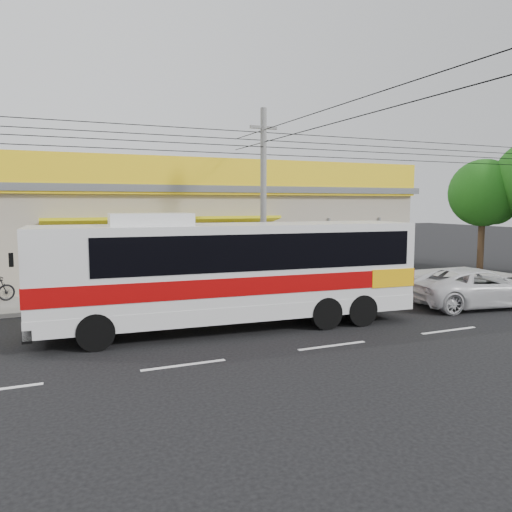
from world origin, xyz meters
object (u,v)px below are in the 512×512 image
(utility_pole, at_px, (263,142))
(tree_far, at_px, (486,195))
(white_car, at_px, (478,287))
(coach_bus, at_px, (237,267))

(utility_pole, relative_size, tree_far, 5.53)
(white_car, distance_m, tree_far, 11.52)
(utility_pole, bearing_deg, coach_bus, -123.70)
(white_car, xyz_separation_m, tree_far, (8.22, 7.30, 3.46))
(coach_bus, xyz_separation_m, utility_pole, (2.60, 3.90, 4.19))
(white_car, relative_size, utility_pole, 0.15)
(coach_bus, bearing_deg, white_car, 0.26)
(coach_bus, height_order, tree_far, tree_far)
(coach_bus, distance_m, white_car, 9.20)
(coach_bus, distance_m, tree_far, 18.73)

